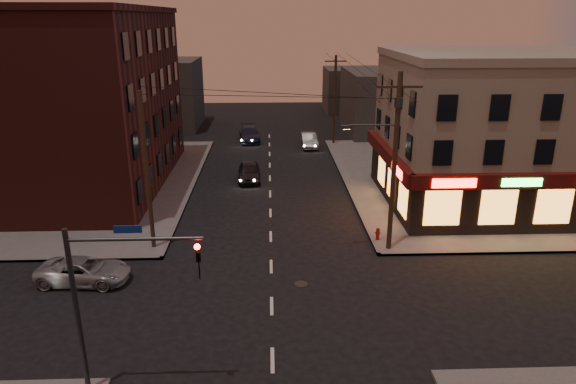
{
  "coord_description": "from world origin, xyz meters",
  "views": [
    {
      "loc": [
        -0.02,
        -20.95,
        12.81
      ],
      "look_at": [
        1.03,
        7.08,
        3.2
      ],
      "focal_mm": 32.0,
      "sensor_mm": 36.0,
      "label": 1
    }
  ],
  "objects_px": {
    "fire_hydrant": "(378,233)",
    "sedan_far": "(250,134)",
    "sedan_near": "(249,171)",
    "suv_cross": "(84,271)",
    "sedan_mid": "(309,140)"
  },
  "relations": [
    {
      "from": "suv_cross",
      "to": "fire_hydrant",
      "type": "bearing_deg",
      "value": -70.05
    },
    {
      "from": "sedan_near",
      "to": "sedan_far",
      "type": "distance_m",
      "value": 14.16
    },
    {
      "from": "sedan_far",
      "to": "sedan_near",
      "type": "bearing_deg",
      "value": -93.19
    },
    {
      "from": "fire_hydrant",
      "to": "sedan_far",
      "type": "bearing_deg",
      "value": 107.71
    },
    {
      "from": "suv_cross",
      "to": "sedan_far",
      "type": "xyz_separation_m",
      "value": [
        7.33,
        31.11,
        0.11
      ]
    },
    {
      "from": "sedan_far",
      "to": "fire_hydrant",
      "type": "bearing_deg",
      "value": -77.25
    },
    {
      "from": "sedan_near",
      "to": "sedan_mid",
      "type": "bearing_deg",
      "value": 60.7
    },
    {
      "from": "sedan_near",
      "to": "sedan_mid",
      "type": "distance_m",
      "value": 12.59
    },
    {
      "from": "sedan_mid",
      "to": "fire_hydrant",
      "type": "xyz_separation_m",
      "value": [
        2.32,
        -23.78,
        -0.16
      ]
    },
    {
      "from": "suv_cross",
      "to": "sedan_near",
      "type": "distance_m",
      "value": 18.65
    },
    {
      "from": "sedan_mid",
      "to": "fire_hydrant",
      "type": "height_order",
      "value": "sedan_mid"
    },
    {
      "from": "suv_cross",
      "to": "sedan_mid",
      "type": "relative_size",
      "value": 1.05
    },
    {
      "from": "sedan_mid",
      "to": "sedan_far",
      "type": "xyz_separation_m",
      "value": [
        -6.22,
        2.97,
        0.03
      ]
    },
    {
      "from": "sedan_far",
      "to": "fire_hydrant",
      "type": "height_order",
      "value": "sedan_far"
    },
    {
      "from": "sedan_near",
      "to": "sedan_far",
      "type": "bearing_deg",
      "value": 89.82
    }
  ]
}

